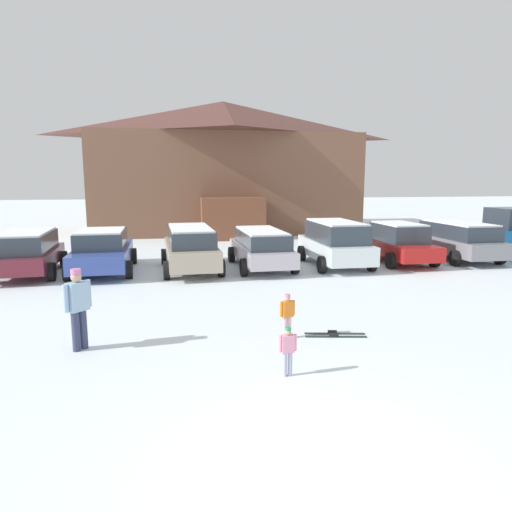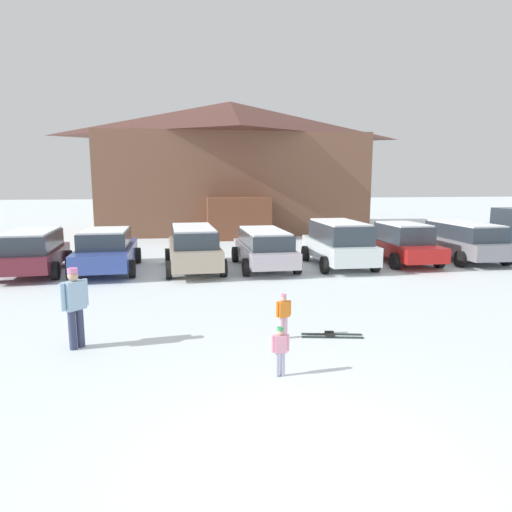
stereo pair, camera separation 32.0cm
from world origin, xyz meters
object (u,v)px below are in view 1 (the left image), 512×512
parked_white_suv (335,242)px  parked_grey_wagon (457,239)px  skier_child_in_pink_snowsuit (288,348)px  ski_lodge (224,166)px  parked_silver_wagon (261,247)px  skier_child_in_orange_jacket (287,313)px  parked_blue_hatchback (103,250)px  skier_adult_in_blue_parka (78,305)px  parked_red_sedan (397,242)px  parked_maroon_van (27,251)px  parked_beige_suv (190,247)px  pair_of_skis (335,335)px

parked_white_suv → parked_grey_wagon: parked_white_suv is taller
parked_grey_wagon → skier_child_in_pink_snowsuit: 14.42m
ski_lodge → skier_child_in_pink_snowsuit: size_ratio=19.51×
parked_silver_wagon → skier_child_in_orange_jacket: (-1.01, -8.01, -0.27)m
parked_blue_hatchback → skier_adult_in_blue_parka: skier_adult_in_blue_parka is taller
parked_silver_wagon → parked_white_suv: bearing=-2.9°
parked_red_sedan → parked_grey_wagon: parked_red_sedan is taller
parked_blue_hatchback → parked_white_suv: bearing=-2.7°
parked_maroon_van → skier_adult_in_blue_parka: bearing=-68.1°
parked_beige_suv → ski_lodge: bearing=78.5°
parked_maroon_van → parked_white_suv: size_ratio=0.98×
parked_maroon_van → parked_white_suv: (11.51, -0.33, 0.09)m
parked_blue_hatchback → parked_grey_wagon: (14.63, 0.06, 0.07)m
parked_silver_wagon → pair_of_skis: size_ratio=3.46×
parked_white_suv → skier_child_in_pink_snowsuit: 10.72m
parked_grey_wagon → skier_child_in_orange_jacket: (-9.69, -8.34, -0.32)m
parked_silver_wagon → skier_child_in_pink_snowsuit: size_ratio=5.31×
parked_blue_hatchback → pair_of_skis: bearing=-54.1°
skier_adult_in_blue_parka → skier_child_in_pink_snowsuit: bearing=-27.6°
parked_silver_wagon → skier_adult_in_blue_parka: size_ratio=2.84×
parked_blue_hatchback → parked_beige_suv: parked_beige_suv is taller
parked_silver_wagon → parked_white_suv: size_ratio=1.08×
ski_lodge → parked_white_suv: size_ratio=3.97×
ski_lodge → parked_beige_suv: 15.31m
parked_red_sedan → skier_adult_in_blue_parka: (-11.12, -8.14, 0.11)m
ski_lodge → parked_maroon_van: size_ratio=4.06×
parked_red_sedan → skier_adult_in_blue_parka: bearing=-143.8°
skier_adult_in_blue_parka → parked_grey_wagon: bearing=30.5°
parked_white_suv → skier_adult_in_blue_parka: (-8.27, -7.74, -0.01)m
parked_red_sedan → ski_lodge: bearing=111.2°
parked_white_suv → pair_of_skis: 8.46m
parked_silver_wagon → pair_of_skis: bearing=-89.5°
parked_blue_hatchback → pair_of_skis: size_ratio=3.50×
skier_child_in_orange_jacket → pair_of_skis: size_ratio=0.72×
ski_lodge → parked_red_sedan: (5.57, -14.35, -3.53)m
skier_child_in_pink_snowsuit → pair_of_skis: 2.46m
parked_maroon_van → skier_child_in_orange_jacket: (7.53, -8.18, -0.30)m
skier_adult_in_blue_parka → pair_of_skis: size_ratio=1.22×
parked_beige_suv → skier_child_in_pink_snowsuit: (1.24, -9.86, -0.40)m
parked_maroon_van → parked_red_sedan: 14.36m
parked_maroon_van → parked_grey_wagon: parked_grey_wagon is taller
parked_white_suv → skier_child_in_orange_jacket: 8.82m
parked_white_suv → parked_beige_suv: bearing=178.8°
parked_beige_suv → skier_adult_in_blue_parka: (-2.57, -7.87, 0.04)m
parked_red_sedan → pair_of_skis: (-5.75, -8.28, -0.81)m
parked_beige_suv → parked_silver_wagon: size_ratio=1.02×
parked_red_sedan → pair_of_skis: size_ratio=3.42×
parked_blue_hatchback → pair_of_skis: (6.02, -8.32, -0.79)m
ski_lodge → skier_adult_in_blue_parka: ski_lodge is taller
parked_grey_wagon → skier_child_in_pink_snowsuit: size_ratio=5.30×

